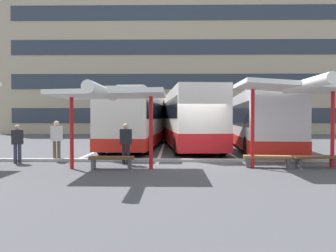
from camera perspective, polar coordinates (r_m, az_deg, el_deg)
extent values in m
plane|color=#47474C|center=(14.57, 5.44, -6.00)|extent=(160.00, 160.00, 0.00)
cube|color=tan|center=(46.43, 2.29, 8.75)|extent=(43.24, 13.78, 15.72)
cube|color=#2D3847|center=(39.12, 2.54, 1.77)|extent=(39.78, 0.08, 1.73)
cube|color=#2D3847|center=(39.35, 2.54, 7.50)|extent=(39.78, 0.08, 1.73)
cube|color=#2D3847|center=(39.96, 2.55, 13.11)|extent=(39.78, 0.08, 1.73)
cube|color=#2D3847|center=(40.95, 2.55, 18.50)|extent=(39.78, 0.08, 1.73)
cube|color=tan|center=(49.94, 15.53, 19.07)|extent=(3.20, 3.20, 2.80)
cube|color=silver|center=(21.38, -5.22, 1.20)|extent=(3.13, 11.57, 3.08)
cube|color=red|center=(21.42, -5.21, -2.08)|extent=(3.17, 11.62, 0.63)
cube|color=black|center=(21.38, -5.22, 2.53)|extent=(3.12, 10.66, 0.99)
cube|color=black|center=(27.03, -3.33, 2.01)|extent=(2.25, 0.19, 1.85)
cube|color=silver|center=(20.04, -5.87, 6.11)|extent=(1.64, 2.28, 0.36)
cylinder|color=black|center=(25.68, -6.37, -1.71)|extent=(0.35, 1.01, 1.00)
cylinder|color=black|center=(25.38, -1.13, -1.74)|extent=(0.35, 1.01, 1.00)
cylinder|color=black|center=(17.63, -11.09, -3.11)|extent=(0.35, 1.01, 1.00)
cylinder|color=black|center=(17.18, -3.48, -3.21)|extent=(0.35, 1.01, 1.00)
cube|color=silver|center=(21.28, 3.44, 1.37)|extent=(3.45, 12.30, 3.20)
cube|color=red|center=(21.31, 3.44, -1.75)|extent=(3.50, 12.34, 0.88)
cube|color=black|center=(21.29, 3.44, 2.74)|extent=(3.40, 11.33, 1.08)
cube|color=black|center=(27.28, 1.82, 2.17)|extent=(2.16, 0.26, 1.92)
cube|color=silver|center=(19.86, 4.01, 6.51)|extent=(1.65, 2.31, 0.36)
cylinder|color=black|center=(25.66, -0.34, -1.70)|extent=(0.38, 1.02, 1.00)
cylinder|color=black|center=(25.90, 4.65, -1.68)|extent=(0.38, 1.02, 1.00)
cylinder|color=black|center=(16.77, 1.56, -3.32)|extent=(0.38, 1.02, 1.00)
cylinder|color=black|center=(17.13, 9.11, -3.23)|extent=(0.38, 1.02, 1.00)
cube|color=silver|center=(20.59, 14.73, 0.91)|extent=(3.37, 11.85, 2.90)
cube|color=red|center=(20.63, 14.71, -2.27)|extent=(3.41, 11.89, 0.61)
cube|color=black|center=(20.59, 14.74, 1.78)|extent=(3.32, 10.92, 1.17)
cube|color=black|center=(26.35, 12.66, 1.76)|extent=(2.17, 0.25, 1.74)
cube|color=silver|center=(19.21, 15.48, 5.74)|extent=(1.65, 2.31, 0.36)
cylinder|color=black|center=(24.70, 10.49, -1.84)|extent=(0.38, 1.02, 1.00)
cylinder|color=black|center=(25.01, 15.68, -1.83)|extent=(0.38, 1.02, 1.00)
cylinder|color=black|center=(16.28, 13.23, -3.49)|extent=(0.38, 1.02, 1.00)
cylinder|color=black|center=(16.74, 20.95, -3.41)|extent=(0.38, 1.02, 1.00)
cube|color=white|center=(21.07, -10.92, -3.74)|extent=(0.16, 14.00, 0.01)
cube|color=white|center=(20.64, -0.98, -3.82)|extent=(0.16, 14.00, 0.01)
cube|color=white|center=(20.85, 9.07, -3.79)|extent=(0.16, 14.00, 0.01)
cube|color=white|center=(21.67, 18.64, -3.65)|extent=(0.16, 14.00, 0.01)
cylinder|color=red|center=(12.88, -15.88, -1.09)|extent=(0.14, 0.14, 2.65)
cylinder|color=red|center=(12.36, -2.88, -1.14)|extent=(0.14, 0.14, 2.65)
cube|color=white|center=(12.56, -9.54, 5.29)|extent=(3.91, 3.23, 0.23)
cylinder|color=white|center=(11.12, -10.90, 5.64)|extent=(0.36, 3.90, 0.36)
cube|color=brown|center=(12.66, -9.46, -5.30)|extent=(1.64, 0.44, 0.10)
cube|color=#4C4C51|center=(12.81, -12.42, -6.25)|extent=(0.13, 0.34, 0.35)
cube|color=#4C4C51|center=(12.59, -6.44, -6.36)|extent=(0.13, 0.34, 0.35)
cylinder|color=red|center=(13.04, 14.03, -0.41)|extent=(0.14, 0.14, 2.94)
cylinder|color=red|center=(14.02, 25.93, -0.38)|extent=(0.14, 0.14, 2.94)
cube|color=white|center=(13.50, 20.25, 6.20)|extent=(3.97, 2.65, 0.41)
cylinder|color=white|center=(12.40, 22.06, 6.48)|extent=(0.36, 3.97, 0.36)
cube|color=brown|center=(13.34, 16.38, -5.00)|extent=(1.81, 0.61, 0.10)
cube|color=#4C4C51|center=(13.27, 13.22, -5.99)|extent=(0.16, 0.35, 0.35)
cube|color=#4C4C51|center=(13.50, 19.47, -5.91)|extent=(0.16, 0.35, 0.35)
cube|color=brown|center=(13.87, 23.65, -4.81)|extent=(1.69, 0.60, 0.10)
cube|color=#4C4C51|center=(13.58, 21.12, -5.88)|extent=(0.16, 0.35, 0.35)
cube|color=#4C4C51|center=(14.24, 26.04, -5.59)|extent=(0.16, 0.35, 0.35)
cube|color=#ADADA8|center=(14.58, 5.44, -5.76)|extent=(44.00, 0.24, 0.12)
cylinder|color=#33384C|center=(15.28, -24.27, -4.29)|extent=(0.14, 0.14, 0.79)
cylinder|color=#33384C|center=(15.28, -23.67, -4.28)|extent=(0.14, 0.14, 0.79)
cube|color=#26262D|center=(15.23, -23.99, -1.71)|extent=(0.51, 0.39, 0.59)
sphere|color=tan|center=(15.21, -24.01, -0.20)|extent=(0.21, 0.21, 0.21)
cylinder|color=brown|center=(15.51, -18.52, -4.02)|extent=(0.14, 0.14, 0.86)
cylinder|color=brown|center=(15.51, -17.87, -4.01)|extent=(0.14, 0.14, 0.86)
cube|color=silver|center=(15.46, -18.22, -1.23)|extent=(0.55, 0.36, 0.65)
sphere|color=beige|center=(15.45, -18.23, 0.40)|extent=(0.23, 0.23, 0.23)
cylinder|color=black|center=(13.75, -7.44, -4.74)|extent=(0.14, 0.14, 0.81)
cylinder|color=black|center=(13.74, -6.75, -4.75)|extent=(0.14, 0.14, 0.81)
cube|color=#26262D|center=(13.69, -7.10, -1.78)|extent=(0.49, 0.25, 0.61)
sphere|color=beige|center=(13.67, -7.11, -0.05)|extent=(0.22, 0.22, 0.22)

